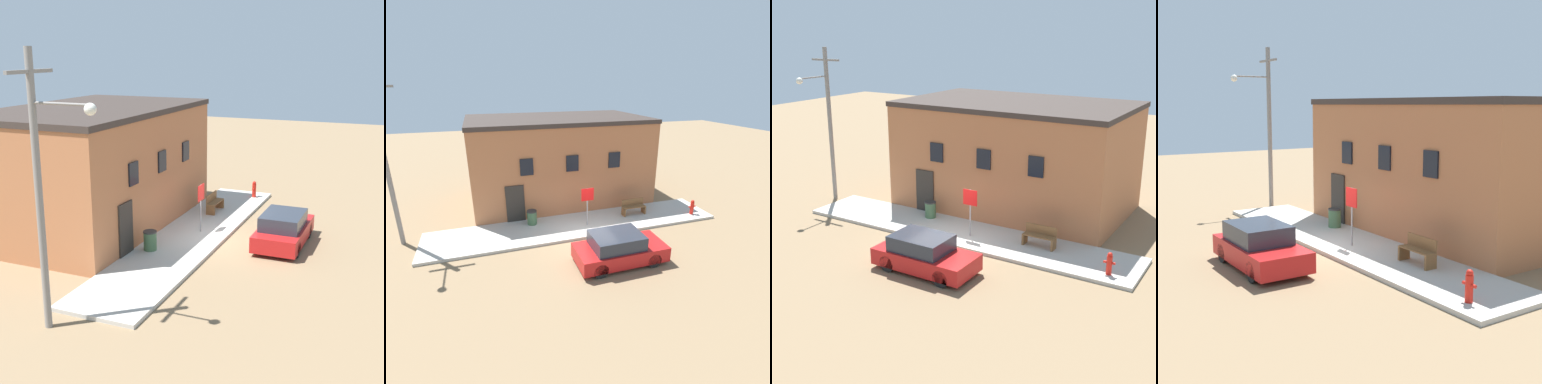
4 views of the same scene
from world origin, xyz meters
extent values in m
plane|color=#846B4C|center=(0.00, 0.00, 0.00)|extent=(80.00, 80.00, 0.00)
cube|color=#BCB7AD|center=(0.00, 1.47, 0.07)|extent=(15.65, 2.94, 0.14)
cube|color=#B26B42|center=(0.21, 6.25, 2.56)|extent=(10.86, 6.61, 5.12)
cube|color=#382D28|center=(0.21, 6.25, 5.24)|extent=(10.96, 6.71, 0.24)
cube|color=black|center=(-2.33, 2.91, 3.17)|extent=(0.70, 0.08, 0.90)
cube|color=black|center=(0.21, 2.91, 3.17)|extent=(0.70, 0.08, 0.90)
cube|color=black|center=(2.74, 2.91, 3.17)|extent=(0.70, 0.08, 0.90)
cube|color=#2D2823|center=(-3.05, 2.91, 1.10)|extent=(1.00, 0.08, 2.20)
cylinder|color=red|center=(6.78, 0.67, 0.51)|extent=(0.21, 0.21, 0.72)
sphere|color=red|center=(6.78, 0.67, 0.92)|extent=(0.19, 0.19, 0.19)
cylinder|color=red|center=(6.62, 0.67, 0.61)|extent=(0.11, 0.09, 0.09)
cylinder|color=red|center=(6.94, 0.67, 0.61)|extent=(0.11, 0.09, 0.09)
cylinder|color=gray|center=(0.51, 1.25, 1.19)|extent=(0.06, 0.06, 2.09)
cube|color=red|center=(0.51, 1.23, 1.89)|extent=(0.68, 0.02, 0.68)
cube|color=brown|center=(2.90, 1.69, 0.37)|extent=(0.08, 0.44, 0.46)
cube|color=brown|center=(4.19, 1.69, 0.37)|extent=(0.08, 0.44, 0.46)
cube|color=brown|center=(3.55, 1.69, 0.62)|extent=(1.37, 0.44, 0.04)
cube|color=brown|center=(3.55, 1.89, 0.83)|extent=(1.37, 0.04, 0.39)
cylinder|color=#426642|center=(-2.30, 2.27, 0.50)|extent=(0.51, 0.51, 0.72)
cylinder|color=#2D2D2D|center=(-2.30, 2.27, 0.89)|extent=(0.54, 0.54, 0.06)
cylinder|color=gray|center=(-8.59, 2.37, 3.93)|extent=(0.21, 0.21, 7.87)
cylinder|color=gray|center=(-8.59, 1.48, 6.45)|extent=(0.07, 1.77, 0.07)
sphere|color=silver|center=(-8.59, 0.60, 6.35)|extent=(0.32, 0.32, 0.32)
cube|color=gray|center=(-8.59, 2.37, 7.24)|extent=(1.80, 0.10, 0.10)
cylinder|color=black|center=(1.93, -1.55, 0.32)|extent=(0.63, 0.20, 0.63)
cylinder|color=black|center=(1.93, -3.13, 0.32)|extent=(0.63, 0.20, 0.63)
cylinder|color=black|center=(-0.48, -1.55, 0.32)|extent=(0.63, 0.20, 0.63)
cylinder|color=black|center=(-0.48, -3.13, 0.32)|extent=(0.63, 0.20, 0.63)
cube|color=red|center=(0.72, -2.34, 0.49)|extent=(3.90, 1.79, 0.63)
cube|color=#282D38|center=(0.53, -2.34, 1.10)|extent=(2.14, 1.57, 0.58)
camera|label=1|loc=(-19.89, -6.82, 7.79)|focal=50.00mm
camera|label=2|loc=(-4.51, -12.47, 7.38)|focal=28.00mm
camera|label=3|loc=(11.58, -17.27, 8.87)|focal=50.00mm
camera|label=4|loc=(15.95, -8.98, 5.12)|focal=50.00mm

